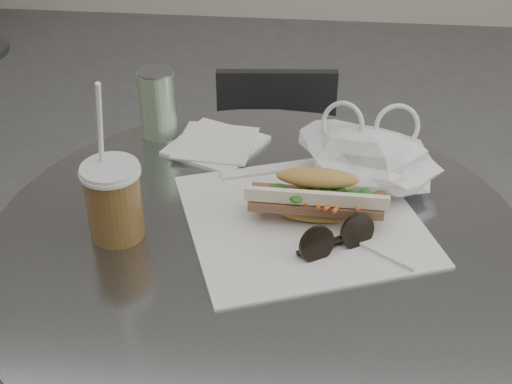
# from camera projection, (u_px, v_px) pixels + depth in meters

# --- Properties ---
(cafe_table) EXTENTS (0.76, 0.76, 0.74)m
(cafe_table) POSITION_uv_depth(u_px,v_px,m) (258.00, 372.00, 1.14)
(cafe_table) COLOR slate
(cafe_table) RESTS_ON ground
(chair_far) EXTENTS (0.35, 0.37, 0.67)m
(chair_far) POSITION_uv_depth(u_px,v_px,m) (275.00, 234.00, 1.71)
(chair_far) COLOR #2B2B2D
(chair_far) RESTS_ON ground
(sandwich_paper) EXTENTS (0.41, 0.40, 0.00)m
(sandwich_paper) POSITION_uv_depth(u_px,v_px,m) (303.00, 219.00, 1.02)
(sandwich_paper) COLOR white
(sandwich_paper) RESTS_ON cafe_table
(banh_mi) EXTENTS (0.23, 0.09, 0.08)m
(banh_mi) POSITION_uv_depth(u_px,v_px,m) (316.00, 197.00, 1.00)
(banh_mi) COLOR #B99446
(banh_mi) RESTS_ON sandwich_paper
(iced_coffee) EXTENTS (0.08, 0.08, 0.24)m
(iced_coffee) POSITION_uv_depth(u_px,v_px,m) (114.00, 200.00, 0.96)
(iced_coffee) COLOR brown
(iced_coffee) RESTS_ON cafe_table
(sunglasses) EXTENTS (0.11, 0.08, 0.05)m
(sunglasses) POSITION_uv_depth(u_px,v_px,m) (336.00, 240.00, 0.95)
(sunglasses) COLOR black
(sunglasses) RESTS_ON cafe_table
(plastic_bag) EXTENTS (0.21, 0.18, 0.10)m
(plastic_bag) POSITION_uv_depth(u_px,v_px,m) (367.00, 162.00, 1.06)
(plastic_bag) COLOR white
(plastic_bag) RESTS_ON cafe_table
(napkin_stack) EXTENTS (0.18, 0.18, 0.01)m
(napkin_stack) POSITION_uv_depth(u_px,v_px,m) (216.00, 145.00, 1.18)
(napkin_stack) COLOR white
(napkin_stack) RESTS_ON cafe_table
(drink_can) EXTENTS (0.06, 0.06, 0.12)m
(drink_can) POSITION_uv_depth(u_px,v_px,m) (157.00, 103.00, 1.19)
(drink_can) COLOR #639B5A
(drink_can) RESTS_ON cafe_table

